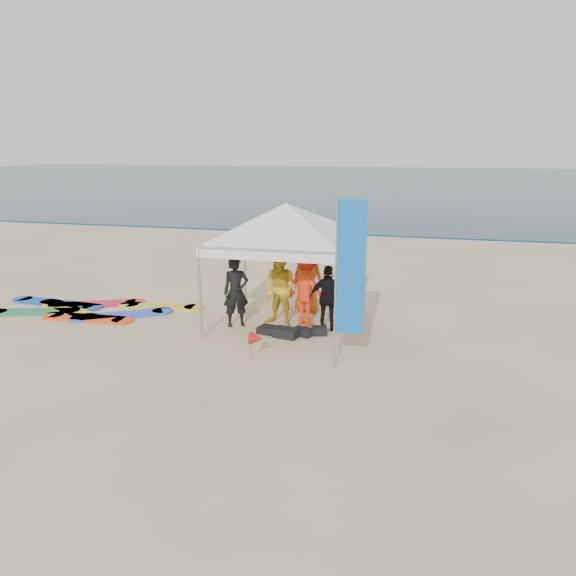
% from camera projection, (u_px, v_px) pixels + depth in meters
% --- Properties ---
extents(ground, '(120.00, 120.00, 0.00)m').
position_uv_depth(ground, '(210.00, 377.00, 10.90)').
color(ground, beige).
rests_on(ground, ground).
extents(ocean, '(160.00, 84.00, 0.08)m').
position_uv_depth(ocean, '(399.00, 181.00, 67.21)').
color(ocean, '#0C2633').
rests_on(ocean, ground).
extents(shoreline_foam, '(160.00, 1.20, 0.01)m').
position_uv_depth(shoreline_foam, '(347.00, 235.00, 27.99)').
color(shoreline_foam, silver).
rests_on(shoreline_foam, ground).
extents(person_black_a, '(0.76, 0.68, 1.74)m').
position_uv_depth(person_black_a, '(236.00, 292.00, 13.79)').
color(person_black_a, black).
rests_on(person_black_a, ground).
extents(person_yellow, '(1.05, 0.91, 1.84)m').
position_uv_depth(person_yellow, '(280.00, 289.00, 13.85)').
color(person_yellow, gold).
rests_on(person_yellow, ground).
extents(person_orange_a, '(1.40, 1.21, 1.87)m').
position_uv_depth(person_orange_a, '(307.00, 288.00, 13.86)').
color(person_orange_a, '#F73716').
rests_on(person_orange_a, ground).
extents(person_black_b, '(0.94, 0.40, 1.60)m').
position_uv_depth(person_black_b, '(328.00, 298.00, 13.47)').
color(person_black_b, black).
rests_on(person_black_b, ground).
extents(person_orange_b, '(1.01, 0.78, 1.84)m').
position_uv_depth(person_orange_b, '(308.00, 279.00, 14.92)').
color(person_orange_b, '#D25812').
rests_on(person_orange_b, ground).
extents(person_seated, '(0.35, 0.79, 0.83)m').
position_uv_depth(person_seated, '(356.00, 309.00, 13.92)').
color(person_seated, orange).
rests_on(person_seated, ground).
extents(canopy_tent, '(4.57, 4.57, 3.45)m').
position_uv_depth(canopy_tent, '(286.00, 204.00, 13.50)').
color(canopy_tent, '#A5A5A8').
rests_on(canopy_tent, ground).
extents(feather_flag, '(0.59, 0.04, 3.51)m').
position_uv_depth(feather_flag, '(349.00, 270.00, 10.69)').
color(feather_flag, '#A5A5A8').
rests_on(feather_flag, ground).
extents(marker_pennant, '(0.28, 0.28, 0.64)m').
position_uv_depth(marker_pennant, '(256.00, 339.00, 11.58)').
color(marker_pennant, '#A5A5A8').
rests_on(marker_pennant, ground).
extents(gear_pile, '(1.68, 0.77, 0.22)m').
position_uv_depth(gear_pile, '(290.00, 331.00, 13.26)').
color(gear_pile, black).
rests_on(gear_pile, ground).
extents(surfboard_spread, '(5.20, 2.31, 0.07)m').
position_uv_depth(surfboard_spread, '(88.00, 309.00, 15.24)').
color(surfboard_spread, '#F34C14').
rests_on(surfboard_spread, ground).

